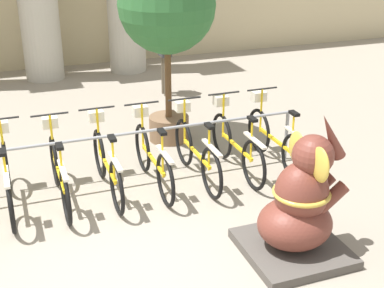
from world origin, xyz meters
name	(u,v)px	position (x,y,z in m)	size (l,w,h in m)	color
ground_plane	(127,276)	(0.00, 0.00, 0.00)	(60.00, 60.00, 0.00)	gray
bike_rack	(104,145)	(0.20, 1.95, 0.64)	(5.52, 0.05, 0.77)	gray
bicycle_2	(8,178)	(-1.03, 1.87, 0.41)	(0.48, 1.76, 1.03)	black
bicycle_3	(59,172)	(-0.41, 1.82, 0.41)	(0.48, 1.76, 1.03)	black
bicycle_4	(107,164)	(0.20, 1.85, 0.41)	(0.48, 1.76, 1.03)	black
bicycle_5	(152,157)	(0.81, 1.83, 0.41)	(0.48, 1.76, 1.03)	black
bicycle_6	(196,151)	(1.43, 1.82, 0.41)	(0.48, 1.76, 1.03)	black
bicycle_7	(236,144)	(2.04, 1.85, 0.41)	(0.48, 1.76, 1.03)	black
bicycle_8	(275,138)	(2.66, 1.85, 0.41)	(0.48, 1.76, 1.03)	black
elephant_statue	(300,208)	(1.84, -0.21, 0.55)	(1.06, 1.06, 1.60)	#4C4742
person_pedestrian	(165,47)	(2.17, 5.54, 0.98)	(0.22, 0.47, 1.64)	brown
potted_tree	(167,11)	(1.51, 3.28, 2.06)	(1.47, 1.47, 2.90)	brown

